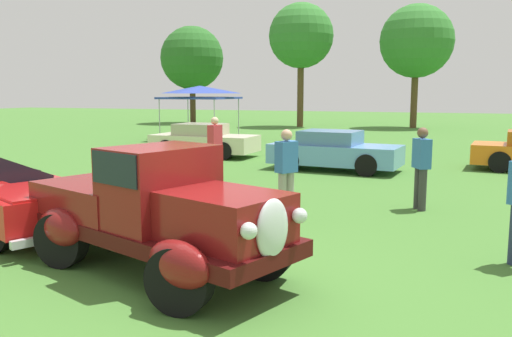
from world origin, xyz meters
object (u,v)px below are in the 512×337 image
(show_car_skyblue, at_px, (334,151))
(spectator_far_side, at_px, (215,144))
(neighbor_convertible, at_px, (17,197))
(spectator_between_cars, at_px, (421,166))
(feature_pickup_truck, at_px, (157,209))
(spectator_by_row, at_px, (286,170))
(show_car_cream, at_px, (203,140))
(canopy_tent_left_field, at_px, (200,91))

(show_car_skyblue, relative_size, spectator_far_side, 2.41)
(neighbor_convertible, height_order, spectator_between_cars, spectator_between_cars)
(neighbor_convertible, bearing_deg, feature_pickup_truck, -17.10)
(neighbor_convertible, relative_size, show_car_skyblue, 1.09)
(spectator_by_row, bearing_deg, show_car_skyblue, 94.25)
(show_car_cream, bearing_deg, neighbor_convertible, -80.76)
(show_car_cream, height_order, spectator_far_side, spectator_far_side)
(spectator_between_cars, bearing_deg, feature_pickup_truck, -119.95)
(show_car_cream, bearing_deg, canopy_tent_left_field, 117.61)
(spectator_by_row, bearing_deg, neighbor_convertible, -147.04)
(spectator_far_side, relative_size, canopy_tent_left_field, 0.52)
(show_car_cream, relative_size, show_car_skyblue, 0.97)
(feature_pickup_truck, bearing_deg, spectator_far_side, 109.89)
(show_car_cream, distance_m, canopy_tent_left_field, 7.18)
(feature_pickup_truck, xyz_separation_m, canopy_tent_left_field, (-8.47, 18.10, 1.56))
(show_car_cream, height_order, canopy_tent_left_field, canopy_tent_left_field)
(show_car_cream, xyz_separation_m, spectator_by_row, (5.86, -8.23, 0.31))
(canopy_tent_left_field, bearing_deg, spectator_far_side, -61.26)
(feature_pickup_truck, xyz_separation_m, spectator_far_side, (-2.83, 7.82, 0.05))
(show_car_skyblue, relative_size, spectator_by_row, 2.41)
(show_car_cream, distance_m, spectator_between_cars, 10.66)
(show_car_skyblue, bearing_deg, spectator_between_cars, -59.35)
(show_car_skyblue, distance_m, spectator_between_cars, 5.64)
(feature_pickup_truck, distance_m, canopy_tent_left_field, 20.04)
(spectator_by_row, distance_m, canopy_tent_left_field, 17.07)
(feature_pickup_truck, xyz_separation_m, spectator_between_cars, (3.01, 5.22, 0.05))
(neighbor_convertible, height_order, show_car_cream, neighbor_convertible)
(feature_pickup_truck, relative_size, show_car_cream, 1.09)
(show_car_skyblue, xyz_separation_m, spectator_by_row, (0.47, -6.34, 0.31))
(spectator_between_cars, relative_size, spectator_far_side, 1.00)
(show_car_cream, distance_m, spectator_far_side, 4.79)
(show_car_cream, xyz_separation_m, spectator_far_side, (2.42, -4.13, 0.31))
(show_car_cream, xyz_separation_m, spectator_between_cars, (8.26, -6.73, 0.31))
(feature_pickup_truck, xyz_separation_m, spectator_by_row, (0.61, 3.72, 0.05))
(spectator_by_row, height_order, spectator_far_side, same)
(spectator_between_cars, bearing_deg, show_car_skyblue, 120.65)
(feature_pickup_truck, xyz_separation_m, show_car_skyblue, (0.14, 10.07, -0.26))
(neighbor_convertible, height_order, spectator_by_row, spectator_by_row)
(neighbor_convertible, distance_m, show_car_skyblue, 9.70)
(feature_pickup_truck, relative_size, spectator_by_row, 2.55)
(neighbor_convertible, xyz_separation_m, canopy_tent_left_field, (-4.99, 17.03, 1.85))
(feature_pickup_truck, xyz_separation_m, show_car_cream, (-5.25, 11.95, -0.26))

